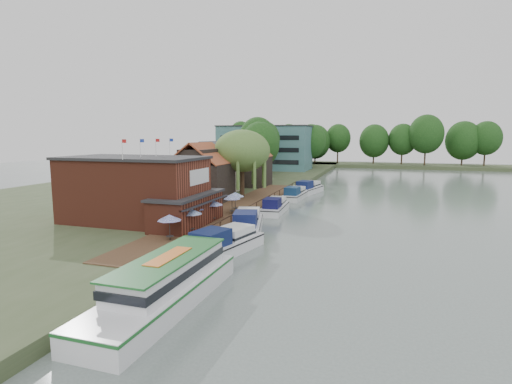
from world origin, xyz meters
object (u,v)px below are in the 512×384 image
(pub, at_px, (150,190))
(cruiser_4, at_px, (309,186))
(umbrella_3, at_px, (213,211))
(umbrella_5, at_px, (235,202))
(cottage_a, at_px, (201,172))
(cruiser_3, at_px, (295,192))
(willow, at_px, (242,164))
(umbrella_2, at_px, (195,216))
(cruiser_1, at_px, (247,220))
(tour_boat, at_px, (164,283))
(cottage_b, at_px, (211,167))
(umbrella_0, at_px, (170,227))
(cruiser_2, at_px, (275,205))
(umbrella_4, at_px, (232,204))
(cruiser_0, at_px, (224,240))
(cottage_c, at_px, (250,164))
(umbrella_1, at_px, (191,220))
(hotel_block, at_px, (265,147))
(swan, at_px, (184,267))

(pub, relative_size, cruiser_4, 2.00)
(umbrella_3, distance_m, umbrella_5, 6.48)
(cottage_a, distance_m, cruiser_3, 16.96)
(willow, bearing_deg, umbrella_2, -83.89)
(cruiser_1, bearing_deg, tour_boat, -100.12)
(cottage_b, distance_m, umbrella_0, 32.95)
(cruiser_2, bearing_deg, cottage_a, 174.99)
(umbrella_5, distance_m, tour_boat, 26.10)
(willow, height_order, umbrella_4, willow)
(cottage_a, distance_m, umbrella_4, 11.68)
(pub, bearing_deg, cruiser_0, -25.72)
(umbrella_3, bearing_deg, cottage_a, 120.27)
(umbrella_0, distance_m, umbrella_3, 8.65)
(cottage_c, height_order, cruiser_2, cottage_c)
(cruiser_2, bearing_deg, pub, -128.12)
(umbrella_1, distance_m, cruiser_4, 38.03)
(willow, relative_size, cruiser_2, 1.11)
(hotel_block, height_order, tour_boat, hotel_block)
(pub, height_order, umbrella_2, pub)
(cottage_c, distance_m, swan, 45.60)
(cottage_a, bearing_deg, cruiser_2, -1.58)
(umbrella_0, bearing_deg, willow, 95.37)
(umbrella_0, distance_m, cruiser_4, 41.35)
(cottage_b, bearing_deg, cruiser_0, -63.79)
(pub, bearing_deg, umbrella_0, -46.39)
(cottage_c, distance_m, cruiser_0, 40.92)
(umbrella_1, bearing_deg, swan, -67.24)
(willow, relative_size, umbrella_1, 4.39)
(umbrella_2, bearing_deg, pub, 172.28)
(umbrella_1, xyz_separation_m, cruiser_0, (4.46, -2.27, -1.01))
(umbrella_5, bearing_deg, cruiser_1, -58.18)
(cottage_c, bearing_deg, umbrella_3, -78.61)
(hotel_block, distance_m, umbrella_4, 65.97)
(cruiser_4, bearing_deg, cottage_b, -136.31)
(pub, xyz_separation_m, swan, (9.50, -10.31, -4.43))
(cottage_c, bearing_deg, tour_boat, -77.16)
(umbrella_1, bearing_deg, cottage_a, 112.44)
(umbrella_0, bearing_deg, cruiser_3, 82.51)
(cottage_b, relative_size, tour_boat, 0.68)
(cruiser_0, bearing_deg, willow, 119.34)
(willow, height_order, cruiser_4, willow)
(cottage_c, height_order, umbrella_4, cottage_c)
(umbrella_2, bearing_deg, cottage_c, 99.35)
(cottage_a, height_order, cottage_c, same)
(swan, bearing_deg, cruiser_0, 74.68)
(willow, relative_size, umbrella_3, 4.39)
(umbrella_3, height_order, cruiser_3, umbrella_3)
(umbrella_0, xyz_separation_m, umbrella_5, (0.63, 15.11, 0.00))
(hotel_block, distance_m, cruiser_4, 41.46)
(willow, bearing_deg, umbrella_3, -80.74)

